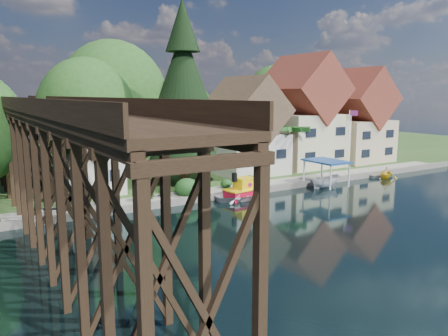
# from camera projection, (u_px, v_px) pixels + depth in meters

# --- Properties ---
(ground) EXTENTS (140.00, 140.00, 0.00)m
(ground) POSITION_uv_depth(u_px,v_px,m) (286.00, 218.00, 33.73)
(ground) COLOR black
(ground) RESTS_ON ground
(bank) EXTENTS (140.00, 52.00, 0.50)m
(bank) POSITION_uv_depth(u_px,v_px,m) (133.00, 159.00, 62.25)
(bank) COLOR #315020
(bank) RESTS_ON ground
(seawall) EXTENTS (60.00, 0.40, 0.62)m
(seawall) POSITION_uv_depth(u_px,v_px,m) (265.00, 189.00, 42.47)
(seawall) COLOR slate
(seawall) RESTS_ON ground
(promenade) EXTENTS (50.00, 2.60, 0.06)m
(promenade) POSITION_uv_depth(u_px,v_px,m) (273.00, 183.00, 44.55)
(promenade) COLOR gray
(promenade) RESTS_ON bank
(trestle_bridge) EXTENTS (4.12, 44.18, 9.30)m
(trestle_bridge) POSITION_uv_depth(u_px,v_px,m) (51.00, 157.00, 28.92)
(trestle_bridge) COLOR black
(trestle_bridge) RESTS_ON ground
(house_left) EXTENTS (7.64, 8.64, 11.02)m
(house_left) POSITION_uv_depth(u_px,v_px,m) (245.00, 132.00, 49.92)
(house_left) COLOR silver
(house_left) RESTS_ON bank
(house_center) EXTENTS (8.65, 9.18, 13.89)m
(house_center) POSITION_uv_depth(u_px,v_px,m) (302.00, 119.00, 54.77)
(house_center) COLOR beige
(house_center) RESTS_ON bank
(house_right) EXTENTS (8.15, 8.64, 12.45)m
(house_right) POSITION_uv_depth(u_px,v_px,m) (355.00, 122.00, 59.11)
(house_right) COLOR beige
(house_right) RESTS_ON bank
(shed) EXTENTS (5.09, 5.40, 7.85)m
(shed) POSITION_uv_depth(u_px,v_px,m) (90.00, 157.00, 39.59)
(shed) COLOR silver
(shed) RESTS_ON bank
(bg_trees) EXTENTS (49.90, 13.30, 10.57)m
(bg_trees) POSITION_uv_depth(u_px,v_px,m) (177.00, 113.00, 50.88)
(bg_trees) COLOR #382314
(bg_trees) RESTS_ON bank
(shrubs) EXTENTS (15.76, 2.47, 1.70)m
(shrubs) POSITION_uv_depth(u_px,v_px,m) (180.00, 188.00, 38.93)
(shrubs) COLOR #184318
(shrubs) RESTS_ON bank
(conifer) EXTENTS (7.27, 7.27, 17.90)m
(conifer) POSITION_uv_depth(u_px,v_px,m) (184.00, 98.00, 42.23)
(conifer) COLOR #382314
(conifer) RESTS_ON bank
(palm_tree) EXTENTS (5.24, 5.24, 5.66)m
(palm_tree) POSITION_uv_depth(u_px,v_px,m) (292.00, 130.00, 48.94)
(palm_tree) COLOR #382314
(palm_tree) RESTS_ON bank
(flagpole) EXTENTS (1.05, 0.47, 7.11)m
(flagpole) POSITION_uv_depth(u_px,v_px,m) (350.00, 133.00, 52.62)
(flagpole) COLOR white
(flagpole) RESTS_ON bank
(tugboat) EXTENTS (3.70, 2.32, 2.54)m
(tugboat) POSITION_uv_depth(u_px,v_px,m) (243.00, 190.00, 40.06)
(tugboat) COLOR red
(tugboat) RESTS_ON ground
(boat_white_a) EXTENTS (4.87, 3.87, 0.91)m
(boat_white_a) POSITION_uv_depth(u_px,v_px,m) (239.00, 195.00, 39.43)
(boat_white_a) COLOR silver
(boat_white_a) RESTS_ON ground
(boat_canopy) EXTENTS (3.59, 4.47, 2.84)m
(boat_canopy) POSITION_uv_depth(u_px,v_px,m) (326.00, 176.00, 44.46)
(boat_canopy) COLOR white
(boat_canopy) RESTS_ON ground
(boat_yellow) EXTENTS (3.53, 3.37, 1.45)m
(boat_yellow) POSITION_uv_depth(u_px,v_px,m) (387.00, 172.00, 49.48)
(boat_yellow) COLOR yellow
(boat_yellow) RESTS_ON ground
(boat_white_b) EXTENTS (3.74, 3.06, 0.68)m
(boat_white_b) POSITION_uv_depth(u_px,v_px,m) (382.00, 174.00, 50.25)
(boat_white_b) COLOR white
(boat_white_b) RESTS_ON ground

